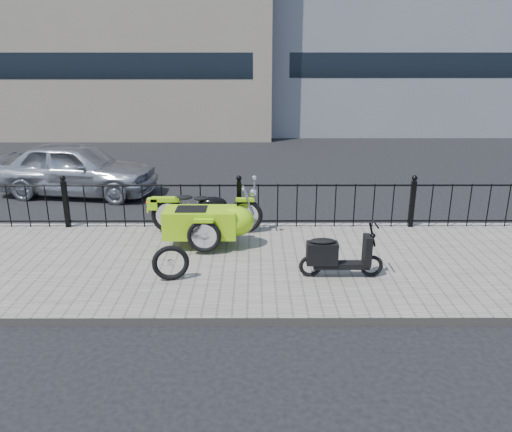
{
  "coord_description": "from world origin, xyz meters",
  "views": [
    {
      "loc": [
        0.31,
        -8.34,
        3.53
      ],
      "look_at": [
        0.34,
        -0.1,
        0.81
      ],
      "focal_mm": 35.0,
      "sensor_mm": 36.0,
      "label": 1
    }
  ],
  "objects_px": {
    "scooter": "(336,256)",
    "spare_tire": "(171,263)",
    "sedan_car": "(77,169)",
    "motorcycle_sidecar": "(211,220)"
  },
  "relations": [
    {
      "from": "sedan_car",
      "to": "spare_tire",
      "type": "bearing_deg",
      "value": -140.53
    },
    {
      "from": "motorcycle_sidecar",
      "to": "sedan_car",
      "type": "bearing_deg",
      "value": 134.51
    },
    {
      "from": "motorcycle_sidecar",
      "to": "sedan_car",
      "type": "distance_m",
      "value": 5.34
    },
    {
      "from": "scooter",
      "to": "sedan_car",
      "type": "bearing_deg",
      "value": 138.06
    },
    {
      "from": "motorcycle_sidecar",
      "to": "scooter",
      "type": "height_order",
      "value": "motorcycle_sidecar"
    },
    {
      "from": "spare_tire",
      "to": "scooter",
      "type": "bearing_deg",
      "value": 2.84
    },
    {
      "from": "spare_tire",
      "to": "sedan_car",
      "type": "height_order",
      "value": "sedan_car"
    },
    {
      "from": "scooter",
      "to": "spare_tire",
      "type": "bearing_deg",
      "value": -177.16
    },
    {
      "from": "motorcycle_sidecar",
      "to": "sedan_car",
      "type": "height_order",
      "value": "sedan_car"
    },
    {
      "from": "motorcycle_sidecar",
      "to": "spare_tire",
      "type": "height_order",
      "value": "motorcycle_sidecar"
    }
  ]
}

